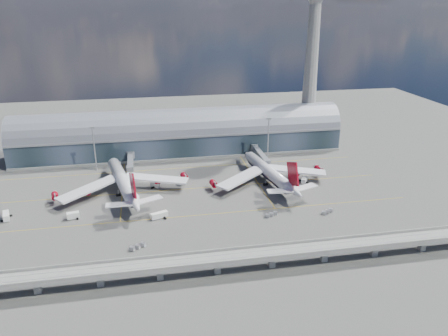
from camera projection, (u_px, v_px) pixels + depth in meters
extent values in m
plane|color=#474744|center=(197.00, 205.00, 204.92)|extent=(500.00, 500.00, 0.00)
cube|color=gold|center=(200.00, 215.00, 195.75)|extent=(200.00, 0.25, 0.01)
cube|color=gold|center=(192.00, 188.00, 223.24)|extent=(200.00, 0.25, 0.01)
cube|color=gold|center=(186.00, 168.00, 250.74)|extent=(200.00, 0.25, 0.01)
cube|color=gold|center=(123.00, 186.00, 226.34)|extent=(0.25, 80.00, 0.01)
cube|color=gold|center=(254.00, 176.00, 238.47)|extent=(0.25, 80.00, 0.01)
cube|color=#1D2A31|center=(181.00, 142.00, 273.88)|extent=(200.00, 28.00, 14.00)
cylinder|color=gray|center=(180.00, 131.00, 271.35)|extent=(200.00, 28.00, 28.00)
cube|color=gray|center=(183.00, 137.00, 258.52)|extent=(200.00, 1.00, 1.20)
cube|color=gray|center=(181.00, 151.00, 276.18)|extent=(200.00, 30.00, 1.20)
cube|color=gray|center=(306.00, 137.00, 294.27)|extent=(18.00, 18.00, 8.00)
cone|color=gray|center=(310.00, 75.00, 279.48)|extent=(10.00, 10.00, 90.00)
cube|color=gray|center=(217.00, 259.00, 152.53)|extent=(220.00, 8.50, 1.20)
cube|color=gray|center=(219.00, 263.00, 148.47)|extent=(220.00, 0.40, 1.20)
cube|color=gray|center=(215.00, 250.00, 155.80)|extent=(220.00, 0.40, 1.20)
cube|color=gray|center=(218.00, 260.00, 150.92)|extent=(220.00, 0.12, 0.12)
cube|color=gray|center=(216.00, 255.00, 153.67)|extent=(220.00, 0.12, 0.12)
cube|color=gray|center=(37.00, 286.00, 143.21)|extent=(2.20, 2.20, 5.00)
cube|color=gray|center=(100.00, 279.00, 146.68)|extent=(2.20, 2.20, 5.00)
cube|color=gray|center=(160.00, 273.00, 150.15)|extent=(2.20, 2.20, 5.00)
cube|color=gray|center=(217.00, 267.00, 153.61)|extent=(2.20, 2.20, 5.00)
cube|color=gray|center=(272.00, 261.00, 157.08)|extent=(2.20, 2.20, 5.00)
cube|color=gray|center=(324.00, 255.00, 160.54)|extent=(2.20, 2.20, 5.00)
cube|color=gray|center=(374.00, 250.00, 164.01)|extent=(2.20, 2.20, 5.00)
cube|color=gray|center=(422.00, 244.00, 167.47)|extent=(2.20, 2.20, 5.00)
cylinder|color=gray|center=(95.00, 150.00, 242.15)|extent=(0.70, 0.70, 25.00)
cube|color=gray|center=(92.00, 128.00, 237.57)|extent=(3.00, 0.40, 1.00)
cylinder|color=gray|center=(268.00, 140.00, 259.48)|extent=(0.70, 0.70, 25.00)
cube|color=gray|center=(269.00, 119.00, 254.90)|extent=(3.00, 0.40, 1.00)
cylinder|color=white|center=(122.00, 181.00, 217.10)|extent=(17.13, 52.87, 6.36)
cone|color=white|center=(113.00, 162.00, 242.35)|extent=(7.87, 9.09, 6.36)
cone|color=white|center=(136.00, 205.00, 189.86)|extent=(8.69, 12.98, 6.36)
cube|color=#A10617|center=(133.00, 186.00, 189.59)|extent=(3.14, 11.77, 13.16)
cube|color=white|center=(89.00, 189.00, 209.70)|extent=(29.66, 26.66, 2.57)
cube|color=white|center=(156.00, 179.00, 221.65)|extent=(32.98, 16.50, 2.57)
cylinder|color=#A10617|center=(87.00, 191.00, 211.84)|extent=(4.14, 5.52, 3.18)
cylinder|color=#A10617|center=(55.00, 196.00, 206.53)|extent=(4.14, 5.52, 3.18)
cylinder|color=#A10617|center=(157.00, 180.00, 224.23)|extent=(4.14, 5.52, 3.18)
cylinder|color=#A10617|center=(184.00, 176.00, 229.54)|extent=(4.14, 5.52, 3.18)
cylinder|color=gray|center=(117.00, 176.00, 234.78)|extent=(0.50, 0.50, 2.98)
cylinder|color=gray|center=(118.00, 193.00, 214.22)|extent=(0.60, 0.60, 2.98)
cylinder|color=gray|center=(131.00, 191.00, 216.51)|extent=(0.60, 0.60, 2.98)
cylinder|color=black|center=(118.00, 195.00, 214.56)|extent=(2.45, 1.91, 1.49)
cylinder|color=black|center=(131.00, 193.00, 216.85)|extent=(2.45, 1.91, 1.49)
cylinder|color=white|center=(268.00, 171.00, 229.53)|extent=(13.29, 49.14, 5.85)
cone|color=white|center=(248.00, 155.00, 253.65)|extent=(7.03, 8.88, 5.85)
cone|color=white|center=(295.00, 191.00, 203.35)|extent=(7.65, 12.87, 5.85)
cube|color=#A10617|center=(293.00, 174.00, 203.25)|extent=(2.56, 12.04, 13.37)
cube|color=white|center=(242.00, 178.00, 223.12)|extent=(29.21, 24.72, 2.50)
cube|color=white|center=(297.00, 170.00, 232.99)|extent=(31.42, 17.62, 2.50)
cylinder|color=black|center=(268.00, 174.00, 230.11)|extent=(11.66, 44.05, 4.98)
cylinder|color=#A10617|center=(239.00, 180.00, 225.36)|extent=(3.97, 5.48, 3.23)
cylinder|color=#A10617|center=(213.00, 183.00, 220.98)|extent=(3.97, 5.48, 3.23)
cylinder|color=#A10617|center=(296.00, 172.00, 235.60)|extent=(3.97, 5.48, 3.23)
cylinder|color=#A10617|center=(318.00, 169.00, 239.99)|extent=(3.97, 5.48, 3.23)
cylinder|color=gray|center=(255.00, 168.00, 246.26)|extent=(0.50, 0.50, 3.03)
cylinder|color=gray|center=(265.00, 183.00, 226.58)|extent=(0.61, 0.61, 3.03)
cylinder|color=gray|center=(277.00, 181.00, 228.60)|extent=(0.61, 0.61, 3.03)
cylinder|color=black|center=(265.00, 184.00, 226.92)|extent=(2.43, 1.84, 1.51)
cylinder|color=black|center=(277.00, 183.00, 228.94)|extent=(2.43, 1.84, 1.51)
cube|color=gray|center=(130.00, 162.00, 245.33)|extent=(3.00, 24.00, 3.00)
cube|color=gray|center=(130.00, 169.00, 234.33)|extent=(3.60, 3.60, 3.40)
cylinder|color=gray|center=(131.00, 155.00, 256.33)|extent=(4.40, 4.40, 4.00)
cylinder|color=gray|center=(131.00, 175.00, 235.60)|extent=(0.50, 0.50, 3.40)
cylinder|color=black|center=(131.00, 178.00, 236.08)|extent=(1.40, 0.80, 0.80)
cube|color=gray|center=(260.00, 155.00, 256.51)|extent=(3.00, 28.00, 3.00)
cube|color=gray|center=(267.00, 163.00, 243.68)|extent=(3.60, 3.60, 3.40)
cylinder|color=gray|center=(254.00, 147.00, 269.34)|extent=(4.40, 4.40, 4.00)
cylinder|color=gray|center=(267.00, 169.00, 244.94)|extent=(0.50, 0.50, 3.40)
cylinder|color=black|center=(267.00, 171.00, 245.42)|extent=(1.40, 0.80, 0.80)
cube|color=silver|center=(6.00, 216.00, 191.49)|extent=(4.05, 7.50, 2.65)
cylinder|color=black|center=(9.00, 216.00, 194.04)|extent=(2.70, 1.53, 0.92)
cylinder|color=black|center=(4.00, 221.00, 189.79)|extent=(2.70, 1.53, 0.92)
cube|color=silver|center=(73.00, 215.00, 191.85)|extent=(5.66, 3.45, 2.75)
cylinder|color=black|center=(77.00, 218.00, 192.26)|extent=(1.47, 2.78, 0.95)
cylinder|color=black|center=(70.00, 218.00, 192.32)|extent=(1.47, 2.78, 0.95)
cube|color=silver|center=(159.00, 215.00, 192.40)|extent=(7.97, 4.75, 2.50)
cylinder|color=black|center=(165.00, 218.00, 192.41)|extent=(1.65, 2.55, 0.86)
cylinder|color=black|center=(154.00, 217.00, 193.18)|extent=(1.65, 2.55, 0.86)
cube|color=silver|center=(304.00, 180.00, 230.05)|extent=(4.86, 5.90, 2.44)
cylinder|color=black|center=(301.00, 181.00, 231.66)|extent=(2.43, 1.98, 0.84)
cylinder|color=black|center=(307.00, 183.00, 229.22)|extent=(2.43, 1.98, 0.84)
cube|color=silver|center=(274.00, 174.00, 237.40)|extent=(3.18, 5.18, 2.51)
cylinder|color=black|center=(273.00, 175.00, 239.24)|extent=(2.54, 1.36, 0.87)
cylinder|color=black|center=(274.00, 177.00, 236.36)|extent=(2.54, 1.36, 0.87)
cube|color=silver|center=(155.00, 185.00, 224.34)|extent=(5.19, 5.17, 2.29)
cylinder|color=black|center=(158.00, 185.00, 226.01)|extent=(2.12, 2.12, 0.79)
cylinder|color=black|center=(153.00, 188.00, 223.40)|extent=(2.12, 2.12, 0.79)
cube|color=gray|center=(132.00, 250.00, 167.95)|extent=(2.63, 2.34, 0.27)
cube|color=#AEADB2|center=(132.00, 248.00, 167.69)|extent=(2.27, 2.08, 1.37)
cube|color=gray|center=(138.00, 248.00, 169.36)|extent=(2.63, 2.34, 0.27)
cube|color=#AEADB2|center=(138.00, 246.00, 169.09)|extent=(2.27, 2.08, 1.37)
cube|color=gray|center=(143.00, 246.00, 170.76)|extent=(2.63, 2.34, 0.27)
cube|color=#AEADB2|center=(143.00, 244.00, 170.50)|extent=(2.27, 2.08, 1.37)
cube|color=gray|center=(267.00, 217.00, 193.61)|extent=(2.47, 2.10, 0.26)
cube|color=#AEADB2|center=(267.00, 215.00, 193.36)|extent=(2.12, 1.88, 1.31)
cube|color=gray|center=(271.00, 216.00, 194.78)|extent=(2.47, 2.10, 0.26)
cube|color=#AEADB2|center=(271.00, 214.00, 194.53)|extent=(2.12, 1.88, 1.31)
cube|color=gray|center=(275.00, 214.00, 195.94)|extent=(2.47, 2.10, 0.26)
cube|color=#AEADB2|center=(275.00, 213.00, 195.69)|extent=(2.12, 1.88, 1.31)
cube|color=gray|center=(324.00, 214.00, 196.08)|extent=(2.53, 2.22, 0.26)
cube|color=#AEADB2|center=(324.00, 213.00, 195.83)|extent=(2.17, 1.98, 1.32)
cube|color=gray|center=(327.00, 213.00, 197.39)|extent=(2.53, 2.22, 0.26)
cube|color=#AEADB2|center=(327.00, 211.00, 197.14)|extent=(2.17, 1.98, 1.32)
cube|color=gray|center=(331.00, 211.00, 198.70)|extent=(2.53, 2.22, 0.26)
cube|color=#AEADB2|center=(331.00, 210.00, 198.45)|extent=(2.17, 1.98, 1.32)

